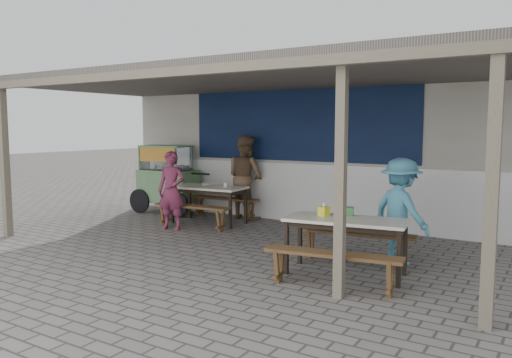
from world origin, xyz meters
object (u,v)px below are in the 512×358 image
object	(u,v)px
bench_right_wall	(356,239)
vendor_cart	(167,176)
patron_street_side	(171,191)
tissue_box	(324,211)
bench_left_wall	(224,202)
condiment_jar	(226,185)
donation_box	(347,211)
bench_left_street	(192,211)
patron_right_table	(401,211)
bench_right_street	(332,261)
condiment_bowl	(206,185)
table_right	(346,224)
table_left	(209,190)
patron_wall_side	(245,177)

from	to	relation	value
bench_right_wall	vendor_cart	size ratio (longest dim) A/B	0.88
patron_street_side	tissue_box	xyz separation A→B (m)	(3.56, -0.98, 0.07)
bench_left_wall	condiment_jar	xyz separation A→B (m)	(0.39, -0.50, 0.45)
bench_right_wall	donation_box	distance (m)	0.62
bench_left_street	patron_right_table	world-z (taller)	patron_right_table
bench_right_street	condiment_bowl	size ratio (longest dim) A/B	9.89
bench_right_street	tissue_box	size ratio (longest dim) A/B	13.77
table_right	condiment_jar	world-z (taller)	condiment_jar
bench_left_street	condiment_jar	bearing A→B (deg)	62.59
table_left	table_right	bearing A→B (deg)	-32.23
bench_left_wall	condiment_bowl	world-z (taller)	condiment_bowl
bench_left_wall	condiment_bowl	bearing A→B (deg)	-104.64
bench_right_street	patron_street_side	size ratio (longest dim) A/B	1.13
bench_left_street	patron_right_table	bearing A→B (deg)	-10.07
table_left	bench_left_wall	bearing A→B (deg)	90.00
bench_right_wall	table_right	bearing A→B (deg)	-90.00
tissue_box	bench_right_street	bearing A→B (deg)	-58.53
table_left	bench_right_street	world-z (taller)	table_left
bench_right_wall	patron_wall_side	size ratio (longest dim) A/B	0.95
table_right	patron_street_side	size ratio (longest dim) A/B	1.10
condiment_jar	condiment_bowl	size ratio (longest dim) A/B	0.49
bench_right_street	vendor_cart	world-z (taller)	vendor_cart
vendor_cart	patron_wall_side	distance (m)	1.92
condiment_bowl	patron_street_side	bearing A→B (deg)	-94.79
donation_box	condiment_jar	size ratio (longest dim) A/B	2.10
bench_left_wall	bench_right_street	bearing A→B (deg)	-44.36
patron_wall_side	condiment_bowl	distance (m)	0.90
condiment_bowl	patron_right_table	bearing A→B (deg)	-13.89
vendor_cart	patron_wall_side	size ratio (longest dim) A/B	1.08
donation_box	vendor_cart	bearing A→B (deg)	157.06
bench_left_street	condiment_jar	distance (m)	0.88
condiment_jar	bench_left_wall	bearing A→B (deg)	128.29
bench_right_street	tissue_box	xyz separation A→B (m)	(-0.43, 0.70, 0.47)
bench_left_street	bench_left_wall	bearing A→B (deg)	90.00
donation_box	patron_street_side	bearing A→B (deg)	168.11
bench_left_wall	patron_right_table	distance (m)	4.49
patron_wall_side	bench_right_wall	bearing A→B (deg)	165.62
patron_wall_side	condiment_jar	world-z (taller)	patron_wall_side
patron_right_table	donation_box	bearing A→B (deg)	82.73
patron_wall_side	table_left	bearing A→B (deg)	86.89
patron_street_side	tissue_box	size ratio (longest dim) A/B	12.22
bench_left_wall	bench_left_street	bearing A→B (deg)	-90.00
vendor_cart	condiment_bowl	xyz separation A→B (m)	(1.42, -0.42, -0.06)
tissue_box	condiment_jar	size ratio (longest dim) A/B	1.48
bench_right_wall	vendor_cart	xyz separation A→B (m)	(-5.15, 1.77, 0.49)
patron_right_table	tissue_box	distance (m)	1.18
vendor_cart	patron_street_side	distance (m)	1.93
bench_right_wall	donation_box	size ratio (longest dim) A/B	9.69
patron_wall_side	donation_box	distance (m)	4.13
table_left	bench_right_wall	bearing A→B (deg)	-24.20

